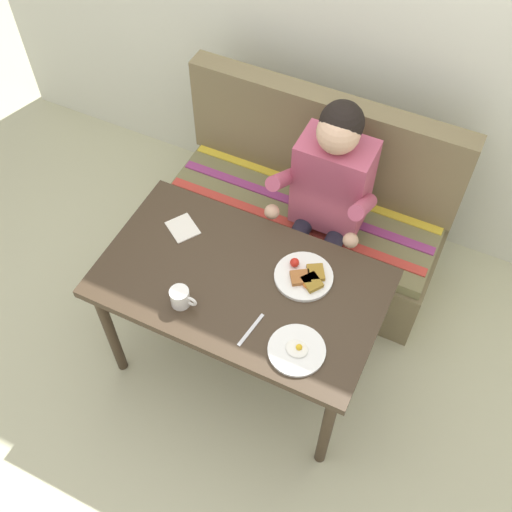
{
  "coord_description": "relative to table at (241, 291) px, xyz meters",
  "views": [
    {
      "loc": [
        0.69,
        -1.28,
        2.87
      ],
      "look_at": [
        0.0,
        0.15,
        0.72
      ],
      "focal_mm": 43.52,
      "sensor_mm": 36.0,
      "label": 1
    }
  ],
  "objects": [
    {
      "name": "back_wall",
      "position": [
        0.0,
        1.27,
        0.65
      ],
      "size": [
        4.4,
        0.1,
        2.6
      ],
      "primitive_type": "cube",
      "color": "silver",
      "rests_on": "ground"
    },
    {
      "name": "person",
      "position": [
        0.15,
        0.59,
        0.09
      ],
      "size": [
        0.45,
        0.61,
        1.21
      ],
      "color": "#B24B66",
      "rests_on": "ground"
    },
    {
      "name": "table",
      "position": [
        0.0,
        0.0,
        0.0
      ],
      "size": [
        1.2,
        0.7,
        0.73
      ],
      "color": "#3A2C1E",
      "rests_on": "ground"
    },
    {
      "name": "coffee_mug",
      "position": [
        -0.17,
        -0.2,
        0.13
      ],
      "size": [
        0.12,
        0.08,
        0.09
      ],
      "color": "white",
      "rests_on": "table"
    },
    {
      "name": "couch",
      "position": [
        0.0,
        0.76,
        -0.32
      ],
      "size": [
        1.44,
        0.56,
        1.0
      ],
      "color": "olive",
      "rests_on": "ground"
    },
    {
      "name": "fork",
      "position": [
        0.14,
        -0.19,
        0.08
      ],
      "size": [
        0.04,
        0.17,
        0.0
      ],
      "primitive_type": "cube",
      "rotation": [
        0.0,
        0.0,
        -0.15
      ],
      "color": "silver",
      "rests_on": "table"
    },
    {
      "name": "plate_breakfast",
      "position": [
        0.24,
        0.13,
        0.1
      ],
      "size": [
        0.25,
        0.25,
        0.05
      ],
      "color": "white",
      "rests_on": "table"
    },
    {
      "name": "napkin",
      "position": [
        -0.36,
        0.14,
        0.09
      ],
      "size": [
        0.18,
        0.17,
        0.01
      ],
      "primitive_type": "cube",
      "rotation": [
        0.0,
        0.0,
        -0.59
      ],
      "color": "silver",
      "rests_on": "table"
    },
    {
      "name": "plate_eggs",
      "position": [
        0.34,
        -0.2,
        0.09
      ],
      "size": [
        0.23,
        0.23,
        0.04
      ],
      "color": "white",
      "rests_on": "table"
    },
    {
      "name": "ground_plane",
      "position": [
        0.0,
        0.0,
        -0.65
      ],
      "size": [
        8.0,
        8.0,
        0.0
      ],
      "primitive_type": "plane",
      "color": "beige"
    }
  ]
}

